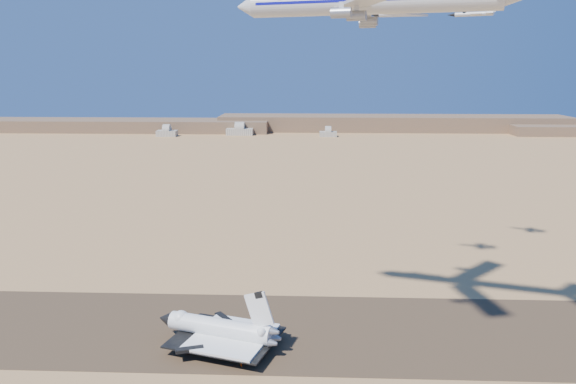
{
  "coord_description": "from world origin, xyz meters",
  "views": [
    {
      "loc": [
        21.84,
        -150.14,
        74.32
      ],
      "look_at": [
        15.13,
        8.0,
        39.37
      ],
      "focal_mm": 35.0,
      "sensor_mm": 36.0,
      "label": 1
    }
  ],
  "objects_px": {
    "chase_jet_e": "(398,14)",
    "carrier_747": "(362,2)",
    "crew_b": "(241,363)",
    "crew_c": "(250,352)",
    "shuttle": "(219,330)",
    "chase_jet_f": "(473,14)",
    "crew_a": "(234,359)"
  },
  "relations": [
    {
      "from": "crew_a",
      "to": "carrier_747",
      "type": "bearing_deg",
      "value": -90.1
    },
    {
      "from": "carrier_747",
      "to": "crew_b",
      "type": "distance_m",
      "value": 94.28
    },
    {
      "from": "chase_jet_e",
      "to": "chase_jet_f",
      "type": "bearing_deg",
      "value": 53.99
    },
    {
      "from": "chase_jet_f",
      "to": "crew_a",
      "type": "bearing_deg",
      "value": -108.95
    },
    {
      "from": "crew_b",
      "to": "carrier_747",
      "type": "bearing_deg",
      "value": -109.52
    },
    {
      "from": "chase_jet_e",
      "to": "carrier_747",
      "type": "bearing_deg",
      "value": -95.64
    },
    {
      "from": "crew_a",
      "to": "shuttle",
      "type": "bearing_deg",
      "value": 13.55
    },
    {
      "from": "chase_jet_e",
      "to": "chase_jet_f",
      "type": "height_order",
      "value": "chase_jet_f"
    },
    {
      "from": "crew_c",
      "to": "chase_jet_f",
      "type": "bearing_deg",
      "value": -92.65
    },
    {
      "from": "carrier_747",
      "to": "chase_jet_e",
      "type": "height_order",
      "value": "carrier_747"
    },
    {
      "from": "crew_b",
      "to": "chase_jet_e",
      "type": "height_order",
      "value": "chase_jet_e"
    },
    {
      "from": "crew_c",
      "to": "chase_jet_f",
      "type": "relative_size",
      "value": 0.11
    },
    {
      "from": "shuttle",
      "to": "chase_jet_f",
      "type": "bearing_deg",
      "value": 57.53
    },
    {
      "from": "crew_a",
      "to": "chase_jet_e",
      "type": "distance_m",
      "value": 113.78
    },
    {
      "from": "shuttle",
      "to": "crew_b",
      "type": "relative_size",
      "value": 18.89
    },
    {
      "from": "crew_c",
      "to": "crew_b",
      "type": "bearing_deg",
      "value": 115.67
    },
    {
      "from": "carrier_747",
      "to": "crew_c",
      "type": "height_order",
      "value": "carrier_747"
    },
    {
      "from": "shuttle",
      "to": "chase_jet_f",
      "type": "height_order",
      "value": "chase_jet_f"
    },
    {
      "from": "chase_jet_e",
      "to": "crew_b",
      "type": "bearing_deg",
      "value": -115.09
    },
    {
      "from": "crew_b",
      "to": "chase_jet_e",
      "type": "distance_m",
      "value": 113.84
    },
    {
      "from": "chase_jet_f",
      "to": "carrier_747",
      "type": "bearing_deg",
      "value": -98.13
    },
    {
      "from": "shuttle",
      "to": "carrier_747",
      "type": "xyz_separation_m",
      "value": [
        36.53,
        1.92,
        85.03
      ]
    },
    {
      "from": "crew_b",
      "to": "chase_jet_e",
      "type": "relative_size",
      "value": 0.12
    },
    {
      "from": "crew_a",
      "to": "chase_jet_f",
      "type": "distance_m",
      "value": 142.32
    },
    {
      "from": "chase_jet_f",
      "to": "shuttle",
      "type": "bearing_deg",
      "value": -114.14
    },
    {
      "from": "carrier_747",
      "to": "crew_c",
      "type": "xyz_separation_m",
      "value": [
        -27.5,
        -6.78,
        -88.89
      ]
    },
    {
      "from": "crew_c",
      "to": "shuttle",
      "type": "bearing_deg",
      "value": 13.32
    },
    {
      "from": "crew_c",
      "to": "chase_jet_e",
      "type": "relative_size",
      "value": 0.11
    },
    {
      "from": "shuttle",
      "to": "chase_jet_f",
      "type": "relative_size",
      "value": 2.31
    },
    {
      "from": "carrier_747",
      "to": "crew_c",
      "type": "bearing_deg",
      "value": -150.33
    },
    {
      "from": "crew_a",
      "to": "chase_jet_e",
      "type": "relative_size",
      "value": 0.1
    },
    {
      "from": "crew_b",
      "to": "chase_jet_e",
      "type": "bearing_deg",
      "value": -81.71
    }
  ]
}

